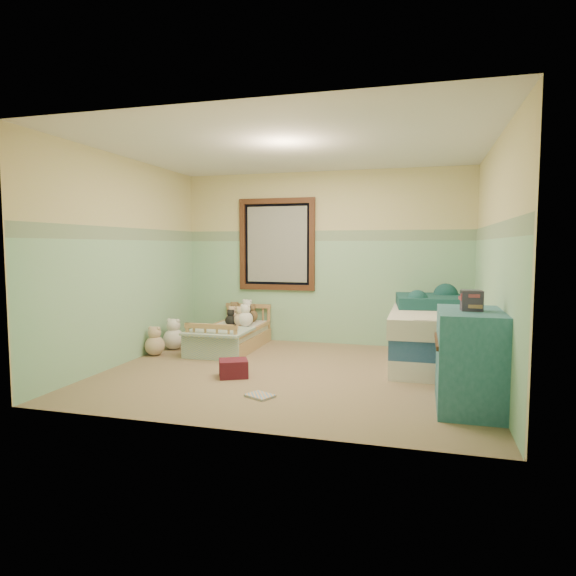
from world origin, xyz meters
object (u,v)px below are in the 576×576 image
(toddler_bed_frame, at_px, (232,342))
(floor_book, at_px, (260,396))
(dresser, at_px, (470,360))
(plush_floor_tan, at_px, (155,346))
(red_pillow, at_px, (233,368))
(plush_floor_cream, at_px, (174,339))
(twin_bed_frame, at_px, (433,354))

(toddler_bed_frame, bearing_deg, floor_book, -61.39)
(dresser, bearing_deg, plush_floor_tan, 163.27)
(red_pillow, relative_size, floor_book, 1.22)
(plush_floor_tan, bearing_deg, red_pillow, -27.30)
(dresser, xyz_separation_m, red_pillow, (-2.39, 0.42, -0.34))
(plush_floor_cream, bearing_deg, dresser, -22.50)
(plush_floor_cream, relative_size, twin_bed_frame, 0.15)
(toddler_bed_frame, xyz_separation_m, floor_book, (1.09, -2.00, -0.08))
(plush_floor_cream, height_order, dresser, dresser)
(plush_floor_cream, bearing_deg, twin_bed_frame, 1.80)
(twin_bed_frame, relative_size, dresser, 2.20)
(twin_bed_frame, height_order, floor_book, twin_bed_frame)
(twin_bed_frame, bearing_deg, toddler_bed_frame, 176.60)
(dresser, xyz_separation_m, floor_book, (-1.88, -0.19, -0.42))
(plush_floor_tan, relative_size, dresser, 0.30)
(dresser, bearing_deg, plush_floor_cream, 157.50)
(toddler_bed_frame, distance_m, plush_floor_tan, 1.05)
(floor_book, bearing_deg, plush_floor_tan, 170.88)
(dresser, bearing_deg, red_pillow, 170.05)
(plush_floor_cream, relative_size, plush_floor_tan, 1.12)
(twin_bed_frame, distance_m, floor_book, 2.44)
(red_pillow, bearing_deg, floor_book, -49.97)
(plush_floor_tan, height_order, dresser, dresser)
(dresser, relative_size, red_pillow, 2.86)
(toddler_bed_frame, distance_m, twin_bed_frame, 2.70)
(plush_floor_tan, relative_size, twin_bed_frame, 0.14)
(plush_floor_tan, bearing_deg, dresser, -16.73)
(plush_floor_cream, bearing_deg, toddler_bed_frame, 19.70)
(plush_floor_cream, xyz_separation_m, twin_bed_frame, (3.45, 0.11, -0.03))
(plush_floor_cream, bearing_deg, floor_book, -43.20)
(toddler_bed_frame, xyz_separation_m, dresser, (2.96, -1.81, 0.34))
(plush_floor_cream, relative_size, red_pillow, 0.95)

